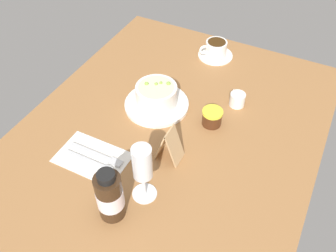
{
  "coord_description": "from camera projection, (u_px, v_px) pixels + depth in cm",
  "views": [
    {
      "loc": [
        65.47,
        33.12,
        78.44
      ],
      "look_at": [
        0.88,
        0.64,
        4.31
      ],
      "focal_mm": 39.4,
      "sensor_mm": 36.0,
      "label": 1
    }
  ],
  "objects": [
    {
      "name": "ground_plane",
      "position": [
        167.0,
        137.0,
        1.08
      ],
      "size": [
        110.0,
        84.0,
        3.0
      ],
      "primitive_type": "cube",
      "color": "#9E6B3D"
    },
    {
      "name": "porridge_bowl",
      "position": [
        156.0,
        97.0,
        1.13
      ],
      "size": [
        20.07,
        20.07,
        8.42
      ],
      "color": "white",
      "rests_on": "ground_plane"
    },
    {
      "name": "cutlery_setting",
      "position": [
        94.0,
        158.0,
        1.01
      ],
      "size": [
        12.73,
        19.57,
        0.9
      ],
      "color": "white",
      "rests_on": "ground_plane"
    },
    {
      "name": "coffee_cup",
      "position": [
        216.0,
        50.0,
        1.33
      ],
      "size": [
        12.56,
        12.56,
        5.91
      ],
      "color": "white",
      "rests_on": "ground_plane"
    },
    {
      "name": "creamer_jug",
      "position": [
        237.0,
        99.0,
        1.15
      ],
      "size": [
        4.96,
        5.54,
        4.95
      ],
      "color": "white",
      "rests_on": "ground_plane"
    },
    {
      "name": "wine_glass",
      "position": [
        142.0,
        166.0,
        0.85
      ],
      "size": [
        6.28,
        6.28,
        17.15
      ],
      "color": "white",
      "rests_on": "ground_plane"
    },
    {
      "name": "jam_jar",
      "position": [
        212.0,
        117.0,
        1.08
      ],
      "size": [
        6.13,
        6.13,
        5.09
      ],
      "color": "#472412",
      "rests_on": "ground_plane"
    },
    {
      "name": "sauce_bottle_brown",
      "position": [
        111.0,
        196.0,
        0.84
      ],
      "size": [
        6.39,
        6.39,
        15.4
      ],
      "color": "#382314",
      "rests_on": "ground_plane"
    },
    {
      "name": "menu_card",
      "position": [
        169.0,
        144.0,
        0.98
      ],
      "size": [
        5.42,
        6.9,
        10.48
      ],
      "color": "tan",
      "rests_on": "ground_plane"
    }
  ]
}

